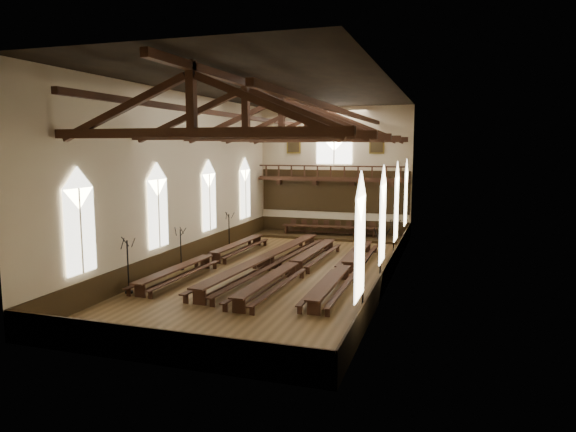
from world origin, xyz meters
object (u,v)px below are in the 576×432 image
refectory_row_a (211,257)px  refectory_row_d (346,267)px  candelabrum_left_near (128,276)px  refectory_row_b (267,259)px  candelabrum_left_far (229,237)px  high_table (329,227)px  candelabrum_right_near (363,295)px  candelabrum_right_mid (380,266)px  candelabrum_left_mid (181,257)px  dais (329,236)px  candelabrum_right_far (393,247)px  refectory_row_c (294,265)px

refectory_row_a → refectory_row_d: size_ratio=1.01×
candelabrum_left_near → refectory_row_b: bearing=54.7°
refectory_row_d → candelabrum_left_far: (-9.19, 5.22, 0.24)m
refectory_row_d → high_table: bearing=107.6°
refectory_row_a → refectory_row_d: (8.02, -0.02, -0.01)m
candelabrum_right_near → candelabrum_right_mid: size_ratio=0.96×
candelabrum_left_mid → high_table: bearing=66.4°
candelabrum_left_mid → candelabrum_left_far: candelabrum_left_far is taller
refectory_row_d → refectory_row_b: bearing=177.1°
dais → candelabrum_left_far: size_ratio=4.54×
refectory_row_d → candelabrum_right_mid: size_ratio=4.93×
candelabrum_left_mid → candelabrum_left_far: bearing=90.0°
refectory_row_d → candelabrum_left_far: size_ratio=5.60×
refectory_row_a → candelabrum_left_near: size_ratio=5.26×
refectory_row_b → candelabrum_left_near: candelabrum_left_near is taller
refectory_row_d → candelabrum_left_mid: size_ratio=5.76×
candelabrum_left_near → candelabrum_left_far: bearing=90.0°
high_table → candelabrum_right_far: bearing=-47.8°
refectory_row_c → candelabrum_left_far: candelabrum_left_far is taller
refectory_row_c → candelabrum_right_far: 7.50m
candelabrum_right_near → refectory_row_a: bearing=148.5°
refectory_row_c → candelabrum_left_near: size_ratio=5.36×
high_table → candelabrum_left_far: size_ratio=2.92×
candelabrum_left_near → candelabrum_right_near: 11.10m
high_table → candelabrum_left_far: 8.33m
refectory_row_b → refectory_row_d: 4.58m
refectory_row_c → refectory_row_b: bearing=156.1°
refectory_row_d → refectory_row_c: bearing=-167.8°
refectory_row_c → high_table: bearing=94.3°
refectory_row_c → candelabrum_right_far: size_ratio=5.87×
candelabrum_left_far → candelabrum_right_far: bearing=0.4°
candelabrum_right_mid → refectory_row_d: bearing=157.5°
refectory_row_d → candelabrum_left_near: 11.14m
refectory_row_d → candelabrum_right_near: 6.35m
high_table → refectory_row_d: bearing=-72.4°
refectory_row_d → candelabrum_right_mid: candelabrum_right_mid is taller
refectory_row_c → candelabrum_right_near: (4.64, -5.46, 0.29)m
candelabrum_right_far → candelabrum_left_mid: bearing=-149.1°
candelabrum_left_mid → candelabrum_right_near: (11.10, -4.70, 0.09)m
refectory_row_c → high_table: size_ratio=1.97×
refectory_row_b → candelabrum_left_mid: bearing=-161.1°
refectory_row_b → candelabrum_left_near: size_ratio=5.62×
refectory_row_b → refectory_row_c: 2.02m
refectory_row_b → refectory_row_d: size_ratio=1.08×
candelabrum_left_near → candelabrum_right_mid: (11.10, 5.51, 0.05)m
high_table → candelabrum_right_near: size_ratio=2.68×
refectory_row_a → candelabrum_right_far: bearing=28.0°
refectory_row_c → candelabrum_right_mid: bearing=-2.5°
refectory_row_b → candelabrum_right_far: size_ratio=6.15×
refectory_row_d → candelabrum_right_far: size_ratio=5.71×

